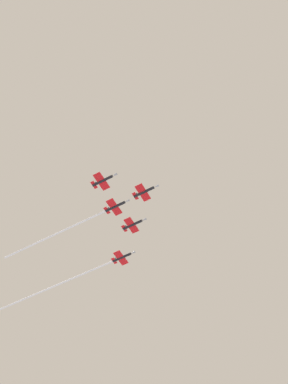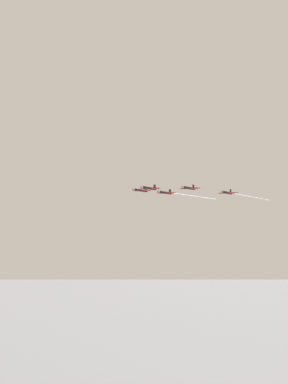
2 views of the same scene
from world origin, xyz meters
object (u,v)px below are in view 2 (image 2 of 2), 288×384
at_px(jet_starboard_inner, 141,190).
at_px(jet_starboard_outer, 245,196).
at_px(jet_port_outer, 185,195).
at_px(jet_lead, 149,188).
at_px(jet_port_inner, 189,188).

height_order(jet_starboard_inner, jet_starboard_outer, jet_starboard_inner).
distance_m(jet_starboard_inner, jet_starboard_outer, 55.87).
bearing_deg(jet_port_outer, jet_lead, 90.00).
distance_m(jet_lead, jet_starboard_outer, 58.86).
bearing_deg(jet_port_outer, jet_starboard_inner, 59.03).
distance_m(jet_lead, jet_starboard_inner, 18.63).
relative_size(jet_lead, jet_starboard_inner, 1.00).
xyz_separation_m(jet_port_inner, jet_starboard_inner, (-18.55, -18.69, 0.21)).
bearing_deg(jet_starboard_outer, jet_starboard_inner, 44.97).
bearing_deg(jet_port_outer, jet_starboard_outer, -146.37).
relative_size(jet_port_inner, jet_starboard_inner, 1.00).
xyz_separation_m(jet_port_inner, jet_starboard_outer, (-18.73, 37.14, -1.80)).
relative_size(jet_port_outer, jet_starboard_outer, 0.85).
relative_size(jet_lead, jet_port_outer, 0.21).
distance_m(jet_lead, jet_port_inner, 18.62).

